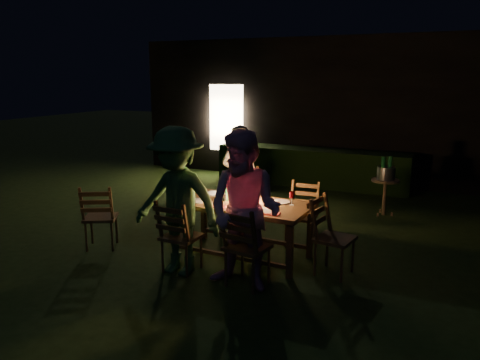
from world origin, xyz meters
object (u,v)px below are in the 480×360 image
at_px(chair_far_left, 238,214).
at_px(chair_end, 333,250).
at_px(bottle_bucket_a, 383,170).
at_px(bottle_bucket_b, 390,170).
at_px(bottle_table, 225,190).
at_px(ice_bucket, 386,173).
at_px(dining_table, 242,208).
at_px(side_table, 385,184).
at_px(person_opp_left, 177,202).
at_px(person_house_side, 240,180).
at_px(chair_near_right, 247,261).
at_px(chair_far_right, 301,226).
at_px(chair_near_left, 181,249).
at_px(chair_spare, 101,228).
at_px(lantern, 247,190).
at_px(person_opp_right, 245,211).

relative_size(chair_far_left, chair_end, 1.09).
height_order(bottle_bucket_a, bottle_bucket_b, same).
bearing_deg(chair_end, bottle_table, -83.21).
distance_m(bottle_bucket_a, bottle_bucket_b, 0.13).
relative_size(chair_far_left, ice_bucket, 3.55).
bearing_deg(dining_table, side_table, 64.79).
bearing_deg(person_opp_left, chair_end, 26.08).
bearing_deg(side_table, person_house_side, -134.01).
relative_size(bottle_table, ice_bucket, 0.93).
height_order(person_opp_left, bottle_bucket_a, person_opp_left).
xyz_separation_m(dining_table, chair_far_left, (-0.42, 0.79, -0.35)).
bearing_deg(ice_bucket, bottle_bucket_a, -141.34).
bearing_deg(chair_near_right, chair_far_right, 92.34).
bearing_deg(bottle_bucket_a, bottle_table, -121.15).
height_order(chair_far_right, bottle_bucket_a, bottle_bucket_a).
bearing_deg(chair_near_left, side_table, 63.20).
xyz_separation_m(person_house_side, bottle_table, (0.17, -0.83, 0.05)).
relative_size(chair_spare, ice_bucket, 3.19).
distance_m(chair_end, bottle_table, 1.59).
bearing_deg(person_house_side, bottle_bucket_b, -131.88).
bearing_deg(person_house_side, chair_near_left, 90.01).
distance_m(lantern, bottle_bucket_a, 2.98).
bearing_deg(dining_table, chair_near_left, -120.30).
relative_size(dining_table, person_opp_left, 1.02).
height_order(chair_end, person_opp_right, person_opp_right).
height_order(dining_table, person_opp_right, person_opp_right).
bearing_deg(bottle_bucket_a, chair_near_right, -105.45).
distance_m(lantern, bottle_table, 0.30).
distance_m(chair_near_left, bottle_bucket_b, 4.08).
relative_size(person_opp_left, bottle_bucket_a, 5.61).
bearing_deg(chair_near_right, bottle_bucket_b, 81.77).
height_order(chair_spare, bottle_bucket_b, chair_spare).
relative_size(person_opp_right, bottle_table, 6.43).
xyz_separation_m(chair_far_right, ice_bucket, (0.86, 2.01, 0.46)).
distance_m(person_house_side, bottle_table, 0.85).
distance_m(dining_table, chair_far_left, 0.96).
height_order(chair_near_left, chair_near_right, chair_near_right).
xyz_separation_m(chair_spare, bottle_bucket_b, (3.40, 3.33, 0.50)).
xyz_separation_m(person_opp_left, bottle_bucket_a, (1.87, 3.52, -0.11)).
bearing_deg(chair_near_left, chair_far_right, 56.59).
xyz_separation_m(chair_near_right, person_house_side, (-0.83, 1.63, 0.53)).
height_order(chair_end, chair_spare, chair_end).
bearing_deg(chair_far_left, chair_far_right, 173.66).
bearing_deg(chair_end, chair_spare, -72.07).
relative_size(chair_spare, lantern, 2.73).
bearing_deg(bottle_table, bottle_bucket_b, 58.08).
bearing_deg(person_opp_right, chair_far_right, 86.46).
height_order(chair_far_right, person_opp_left, person_opp_left).
bearing_deg(ice_bucket, person_opp_right, -105.82).
xyz_separation_m(bottle_table, ice_bucket, (1.68, 2.74, -0.14)).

